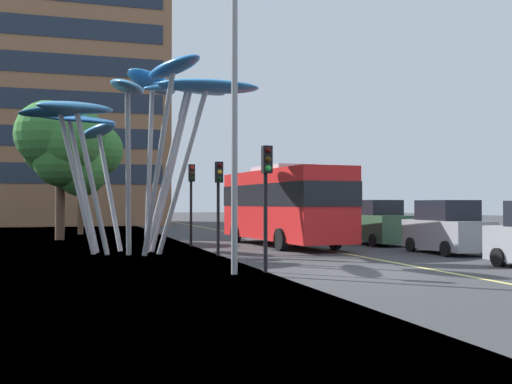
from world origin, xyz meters
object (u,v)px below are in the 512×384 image
object	(u,v)px
traffic_light_kerb_near	(266,181)
car_parked_far	(376,224)
street_lamp	(248,78)
red_bus	(283,202)
car_parked_mid	(447,229)
traffic_light_island_mid	(191,187)
leaf_sculpture	(142,105)
traffic_light_kerb_far	(219,188)

from	to	relation	value
traffic_light_kerb_near	car_parked_far	xyz separation A→B (m)	(8.80, 10.05, -1.65)
car_parked_far	street_lamp	world-z (taller)	street_lamp
red_bus	car_parked_mid	distance (m)	7.85
red_bus	traffic_light_island_mid	distance (m)	4.38
red_bus	car_parked_far	world-z (taller)	red_bus
street_lamp	red_bus	bearing A→B (deg)	65.89
traffic_light_kerb_near	street_lamp	xyz separation A→B (m)	(-0.61, -0.14, 2.96)
leaf_sculpture	street_lamp	distance (m)	8.47
leaf_sculpture	street_lamp	xyz separation A→B (m)	(2.11, -8.19, -0.39)
street_lamp	leaf_sculpture	bearing A→B (deg)	104.45
car_parked_far	red_bus	bearing A→B (deg)	174.98
red_bus	street_lamp	xyz separation A→B (m)	(-4.74, -10.60, 3.56)
traffic_light_kerb_far	car_parked_far	xyz separation A→B (m)	(8.85, 4.16, -1.59)
traffic_light_kerb_far	leaf_sculpture	bearing A→B (deg)	141.07
leaf_sculpture	traffic_light_kerb_far	bearing A→B (deg)	-38.93
traffic_light_kerb_near	traffic_light_island_mid	xyz separation A→B (m)	(-0.15, 11.03, 0.09)
street_lamp	traffic_light_kerb_near	bearing A→B (deg)	12.71
red_bus	car_parked_far	xyz separation A→B (m)	(4.67, -0.41, -1.05)
traffic_light_island_mid	street_lamp	world-z (taller)	street_lamp
street_lamp	traffic_light_island_mid	bearing A→B (deg)	87.63
red_bus	leaf_sculpture	distance (m)	8.27
car_parked_far	traffic_light_kerb_far	bearing A→B (deg)	-154.84
leaf_sculpture	traffic_light_kerb_far	world-z (taller)	leaf_sculpture
traffic_light_kerb_near	traffic_light_kerb_far	bearing A→B (deg)	90.51
traffic_light_kerb_far	street_lamp	xyz separation A→B (m)	(-0.56, -6.03, 3.02)
red_bus	leaf_sculpture	xyz separation A→B (m)	(-6.85, -2.41, 3.95)
leaf_sculpture	traffic_light_island_mid	distance (m)	5.11
red_bus	traffic_light_kerb_far	size ratio (longest dim) A/B	2.82
red_bus	leaf_sculpture	bearing A→B (deg)	-160.64
traffic_light_island_mid	car_parked_far	distance (m)	9.17
leaf_sculpture	traffic_light_kerb_near	size ratio (longest dim) A/B	2.78
leaf_sculpture	traffic_light_island_mid	bearing A→B (deg)	49.20
leaf_sculpture	street_lamp	world-z (taller)	street_lamp
traffic_light_kerb_near	traffic_light_kerb_far	xyz separation A→B (m)	(-0.05, 5.89, -0.06)
street_lamp	car_parked_mid	bearing A→B (deg)	25.24
car_parked_far	street_lamp	xyz separation A→B (m)	(-9.41, -10.19, 4.61)
street_lamp	traffic_light_kerb_far	bearing A→B (deg)	84.68
red_bus	traffic_light_kerb_near	size ratio (longest dim) A/B	2.76
red_bus	car_parked_far	bearing A→B (deg)	-5.02
red_bus	leaf_sculpture	size ratio (longest dim) A/B	0.99
traffic_light_island_mid	car_parked_mid	bearing A→B (deg)	-36.06
leaf_sculpture	traffic_light_island_mid	size ratio (longest dim) A/B	2.69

